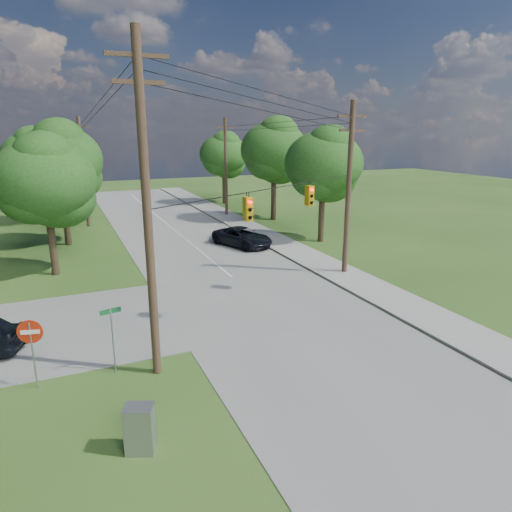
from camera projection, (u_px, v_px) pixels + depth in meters
name	position (u px, v px, depth m)	size (l,w,h in m)	color
ground	(272.00, 354.00, 18.64)	(140.00, 140.00, 0.00)	#2C4D19
main_road	(265.00, 305.00, 23.82)	(10.00, 100.00, 0.03)	gray
sidewalk_east	(371.00, 287.00, 26.38)	(2.60, 100.00, 0.12)	#9C9992
pole_sw	(147.00, 209.00, 15.56)	(2.00, 0.32, 12.00)	#4C3827
pole_ne	(349.00, 187.00, 27.66)	(2.00, 0.32, 10.50)	#4C3827
pole_north_e	(226.00, 167.00, 47.19)	(2.00, 0.32, 10.00)	#4C3827
pole_north_w	(83.00, 171.00, 41.86)	(2.00, 0.32, 10.00)	#4C3827
power_lines	(213.00, 124.00, 26.96)	(13.93, 29.62, 4.93)	black
traffic_signals	(281.00, 201.00, 22.06)	(4.91, 3.27, 1.05)	#CA990B
tree_w_near	(45.00, 180.00, 27.24)	(6.00, 6.00, 8.40)	#423421
tree_w_mid	(59.00, 160.00, 34.52)	(6.40, 6.40, 9.22)	#423421
tree_w_far	(35.00, 158.00, 42.68)	(6.00, 6.00, 8.73)	#423421
tree_e_near	(323.00, 164.00, 35.71)	(6.20, 6.20, 8.81)	#423421
tree_e_mid	(274.00, 150.00, 44.56)	(6.60, 6.60, 9.64)	#423421
tree_e_far	(224.00, 154.00, 55.05)	(5.80, 5.80, 8.32)	#423421
car_main_north	(242.00, 237.00, 35.57)	(2.39, 5.19, 1.44)	black
control_cabinet	(140.00, 429.00, 12.81)	(0.80, 0.58, 1.45)	gray
do_not_enter_sign	(31.00, 340.00, 15.68)	(0.85, 0.25, 2.60)	gray
street_name_sign	(112.00, 332.00, 16.76)	(0.76, 0.21, 2.59)	gray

